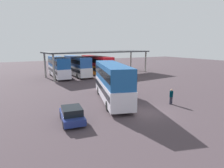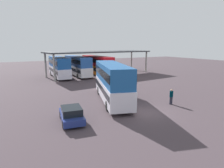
{
  "view_description": "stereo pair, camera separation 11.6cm",
  "coord_description": "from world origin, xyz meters",
  "px_view_note": "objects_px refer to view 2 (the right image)",
  "views": [
    {
      "loc": [
        -11.27,
        -14.07,
        6.37
      ],
      "look_at": [
        -1.0,
        4.87,
        2.0
      ],
      "focal_mm": 30.59,
      "sensor_mm": 36.0,
      "label": 1
    },
    {
      "loc": [
        -11.17,
        -14.12,
        6.37
      ],
      "look_at": [
        -1.0,
        4.87,
        2.0
      ],
      "focal_mm": 30.59,
      "sensor_mm": 36.0,
      "label": 2
    }
  ],
  "objects_px": {
    "double_decker_mid_row": "(77,65)",
    "double_decker_main": "(112,81)",
    "parked_hatchback": "(71,114)",
    "double_decker_near_canopy": "(59,66)",
    "double_decker_far_right": "(97,65)",
    "pedestrian_waiting": "(171,97)"
  },
  "relations": [
    {
      "from": "parked_hatchback",
      "to": "double_decker_far_right",
      "type": "height_order",
      "value": "double_decker_far_right"
    },
    {
      "from": "double_decker_mid_row",
      "to": "pedestrian_waiting",
      "type": "xyz_separation_m",
      "value": [
        2.65,
        -24.35,
        -1.39
      ]
    },
    {
      "from": "double_decker_far_right",
      "to": "double_decker_mid_row",
      "type": "bearing_deg",
      "value": 70.52
    },
    {
      "from": "double_decker_mid_row",
      "to": "double_decker_main",
      "type": "bearing_deg",
      "value": 173.01
    },
    {
      "from": "double_decker_mid_row",
      "to": "double_decker_far_right",
      "type": "bearing_deg",
      "value": -107.08
    },
    {
      "from": "parked_hatchback",
      "to": "double_decker_near_canopy",
      "type": "relative_size",
      "value": 0.36
    },
    {
      "from": "double_decker_mid_row",
      "to": "double_decker_far_right",
      "type": "height_order",
      "value": "double_decker_far_right"
    },
    {
      "from": "parked_hatchback",
      "to": "double_decker_far_right",
      "type": "distance_m",
      "value": 26.06
    },
    {
      "from": "parked_hatchback",
      "to": "double_decker_near_canopy",
      "type": "bearing_deg",
      "value": -2.79
    },
    {
      "from": "double_decker_near_canopy",
      "to": "double_decker_mid_row",
      "type": "bearing_deg",
      "value": -83.3
    },
    {
      "from": "pedestrian_waiting",
      "to": "double_decker_near_canopy",
      "type": "bearing_deg",
      "value": 78.64
    },
    {
      "from": "double_decker_near_canopy",
      "to": "pedestrian_waiting",
      "type": "xyz_separation_m",
      "value": [
        6.59,
        -24.03,
        -1.38
      ]
    },
    {
      "from": "double_decker_mid_row",
      "to": "parked_hatchback",
      "type": "bearing_deg",
      "value": 160.58
    },
    {
      "from": "parked_hatchback",
      "to": "double_decker_far_right",
      "type": "bearing_deg",
      "value": -20.66
    },
    {
      "from": "double_decker_main",
      "to": "double_decker_mid_row",
      "type": "height_order",
      "value": "double_decker_main"
    },
    {
      "from": "double_decker_main",
      "to": "parked_hatchback",
      "type": "relative_size",
      "value": 2.9
    },
    {
      "from": "pedestrian_waiting",
      "to": "double_decker_mid_row",
      "type": "bearing_deg",
      "value": 69.51
    },
    {
      "from": "pedestrian_waiting",
      "to": "double_decker_main",
      "type": "bearing_deg",
      "value": 113.16
    },
    {
      "from": "parked_hatchback",
      "to": "pedestrian_waiting",
      "type": "bearing_deg",
      "value": -83.52
    },
    {
      "from": "parked_hatchback",
      "to": "pedestrian_waiting",
      "type": "height_order",
      "value": "pedestrian_waiting"
    },
    {
      "from": "double_decker_near_canopy",
      "to": "double_decker_far_right",
      "type": "relative_size",
      "value": 0.95
    },
    {
      "from": "double_decker_far_right",
      "to": "double_decker_main",
      "type": "bearing_deg",
      "value": 158.63
    }
  ]
}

